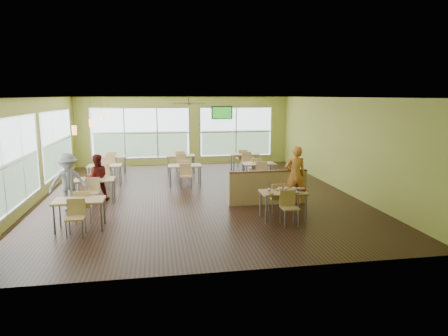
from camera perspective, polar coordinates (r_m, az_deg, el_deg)
The scene contains 20 objects.
room at distance 13.08m, azimuth -3.92°, elevation 3.01°, with size 12.00×12.04×3.20m.
window_bays at distance 16.15m, azimuth -14.43°, elevation 3.66°, with size 9.24×10.24×2.38m.
main_table at distance 10.77m, azimuth 8.44°, elevation -3.93°, with size 1.22×1.52×0.87m.
half_wall_divider at distance 12.14m, azimuth 6.32°, elevation -2.77°, with size 2.40×0.14×1.04m.
dining_tables at distance 14.86m, azimuth -8.57°, elevation 0.02°, with size 6.92×8.72×0.87m.
pendant_lights at distance 13.75m, azimuth -17.73°, elevation 6.48°, with size 0.11×7.31×0.86m.
ceiling_fan at distance 15.97m, azimuth -5.07°, elevation 9.16°, with size 1.25×1.25×0.29m.
tv_backwall at distance 19.08m, azimuth -0.29°, elevation 7.90°, with size 1.00×0.07×0.60m.
man_plaid at distance 12.22m, azimuth 10.13°, elevation -1.02°, with size 0.65×0.43×1.78m, color orange.
patron_maroon at distance 13.06m, azimuth -17.70°, elevation -1.31°, with size 0.72×0.56×1.47m, color #5B1613.
patron_grey at distance 12.30m, azimuth -21.37°, elevation -1.81°, with size 1.07×0.61×1.65m, color slate.
cup_blue at distance 10.53m, azimuth 6.46°, elevation -3.19°, with size 0.08×0.08×0.30m.
cup_yellow at distance 10.56m, azimuth 8.02°, elevation -3.11°, with size 0.10×0.10×0.38m.
cup_red_near at distance 10.63m, azimuth 8.85°, elevation -3.06°, with size 0.10×0.10×0.36m.
cup_red_far at distance 10.62m, azimuth 9.99°, elevation -3.09°, with size 0.11×0.11×0.38m.
food_basket at distance 10.91m, azimuth 10.88°, elevation -2.98°, with size 0.27×0.27×0.06m.
ketchup_cup at distance 10.80m, azimuth 11.39°, elevation -3.26°, with size 0.06×0.06×0.02m, color #A60D02.
wrapper_left at distance 10.33m, azimuth 6.75°, elevation -3.71°, with size 0.14×0.13×0.04m, color #9A744A.
wrapper_mid at distance 10.82m, azimuth 7.92°, elevation -3.04°, with size 0.22×0.20×0.05m, color #9A744A.
wrapper_right at distance 10.55m, azimuth 10.43°, elevation -3.51°, with size 0.15×0.13×0.04m, color #9A744A.
Camera 1 is at (-1.27, -12.91, 3.26)m, focal length 32.00 mm.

